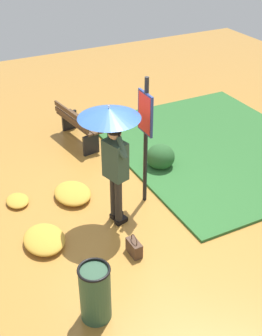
# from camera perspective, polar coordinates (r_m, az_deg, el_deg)

# --- Properties ---
(ground_plane) EXTENTS (18.00, 18.00, 0.00)m
(ground_plane) POSITION_cam_1_polar(r_m,az_deg,el_deg) (7.68, -0.37, -5.79)
(ground_plane) COLOR #B27A33
(grass_verge) EXTENTS (4.80, 4.00, 0.05)m
(grass_verge) POSITION_cam_1_polar(r_m,az_deg,el_deg) (9.74, 10.64, 2.67)
(grass_verge) COLOR #2D662D
(grass_verge) RESTS_ON ground_plane
(person_with_umbrella) EXTENTS (0.96, 0.96, 2.04)m
(person_with_umbrella) POSITION_cam_1_polar(r_m,az_deg,el_deg) (6.74, -2.46, 4.04)
(person_with_umbrella) COLOR #2D2823
(person_with_umbrella) RESTS_ON ground_plane
(info_sign_post) EXTENTS (0.44, 0.07, 2.30)m
(info_sign_post) POSITION_cam_1_polar(r_m,az_deg,el_deg) (7.24, 1.86, 5.21)
(info_sign_post) COLOR black
(info_sign_post) RESTS_ON ground_plane
(handbag) EXTENTS (0.30, 0.15, 0.37)m
(handbag) POSITION_cam_1_polar(r_m,az_deg,el_deg) (6.83, 0.40, -10.14)
(handbag) COLOR #4C3323
(handbag) RESTS_ON ground_plane
(park_bench) EXTENTS (1.40, 0.57, 0.75)m
(park_bench) POSITION_cam_1_polar(r_m,az_deg,el_deg) (9.73, -6.87, 5.53)
(park_bench) COLOR black
(park_bench) RESTS_ON ground_plane
(trash_bin) EXTENTS (0.42, 0.42, 0.83)m
(trash_bin) POSITION_cam_1_polar(r_m,az_deg,el_deg) (5.82, -4.61, -15.64)
(trash_bin) COLOR #2D5138
(trash_bin) RESTS_ON ground_plane
(shrub_cluster) EXTENTS (0.62, 0.56, 0.50)m
(shrub_cluster) POSITION_cam_1_polar(r_m,az_deg,el_deg) (8.82, 3.78, 1.47)
(shrub_cluster) COLOR #285628
(shrub_cluster) RESTS_ON ground_plane
(leaf_pile_near_person) EXTENTS (0.79, 0.63, 0.17)m
(leaf_pile_near_person) POSITION_cam_1_polar(r_m,az_deg,el_deg) (7.15, -11.05, -8.95)
(leaf_pile_near_person) COLOR gold
(leaf_pile_near_person) RESTS_ON ground_plane
(leaf_pile_by_bench) EXTENTS (0.80, 0.64, 0.18)m
(leaf_pile_by_bench) POSITION_cam_1_polar(r_m,az_deg,el_deg) (8.07, -7.49, -3.22)
(leaf_pile_by_bench) COLOR gold
(leaf_pile_by_bench) RESTS_ON ground_plane
(leaf_pile_far_path) EXTENTS (0.49, 0.39, 0.11)m
(leaf_pile_far_path) POSITION_cam_1_polar(r_m,az_deg,el_deg) (8.13, -14.33, -4.07)
(leaf_pile_far_path) COLOR gold
(leaf_pile_far_path) RESTS_ON ground_plane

